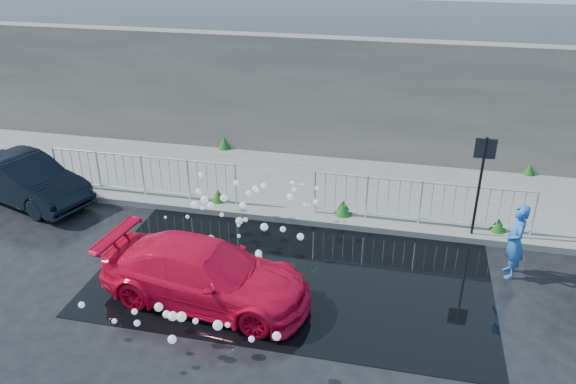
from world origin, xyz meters
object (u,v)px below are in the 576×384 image
object	(u,v)px
dark_car	(26,180)
person	(515,241)
sign_post	(482,171)
red_car	(206,274)

from	to	relation	value
dark_car	person	xyz separation A→B (m)	(11.78, -0.80, 0.19)
sign_post	person	size ratio (longest dim) A/B	1.55
sign_post	dark_car	distance (m)	11.18
red_car	dark_car	bearing A→B (deg)	70.03
red_car	person	size ratio (longest dim) A/B	2.54
sign_post	person	bearing A→B (deg)	-62.57
red_car	person	distance (m)	6.20
red_car	person	xyz separation A→B (m)	(5.81, 2.16, 0.21)
red_car	dark_car	size ratio (longest dim) A/B	1.10
dark_car	person	distance (m)	11.81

